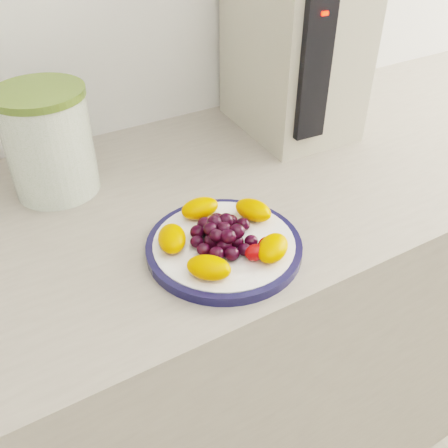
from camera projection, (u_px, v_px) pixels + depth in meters
counter at (215, 351)px, 1.16m from camera, size 3.50×0.60×0.90m
cabinet_face at (215, 359)px, 1.17m from camera, size 3.48×0.58×0.84m
plate_rim at (224, 247)px, 0.74m from camera, size 0.23×0.23×0.01m
plate_face at (224, 246)px, 0.74m from camera, size 0.21×0.21×0.02m
canister at (50, 145)px, 0.83m from camera, size 0.15×0.15×0.17m
canister_lid at (37, 93)px, 0.78m from camera, size 0.15×0.15×0.01m
appliance_body at (293, 46)px, 0.99m from camera, size 0.21×0.28×0.34m
appliance_panel at (314, 70)px, 0.87m from camera, size 0.06×0.02×0.25m
appliance_led at (325, 13)px, 0.80m from camera, size 0.01×0.01×0.01m
fruit_plate at (224, 234)px, 0.73m from camera, size 0.20×0.19×0.04m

